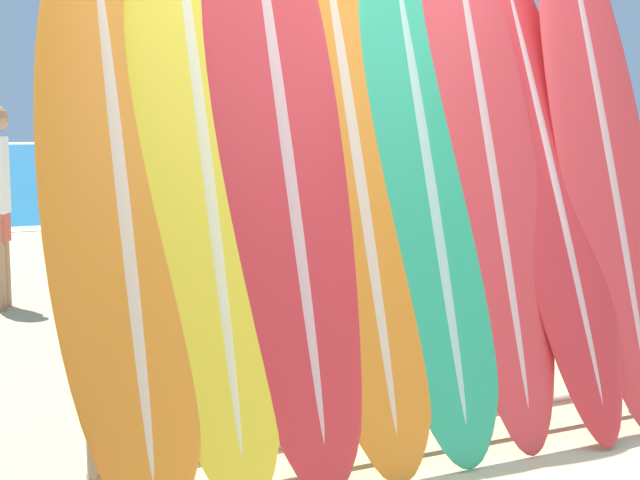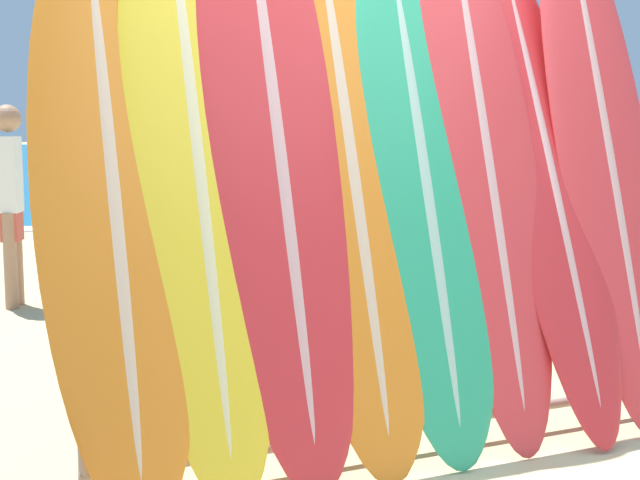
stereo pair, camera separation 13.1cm
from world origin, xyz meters
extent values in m
cube|color=white|center=(0.00, 10.01, 0.01)|extent=(120.00, 0.60, 0.01)
cylinder|color=gray|center=(-1.34, 0.77, 0.40)|extent=(0.04, 0.04, 0.79)
cylinder|color=gray|center=(1.21, 0.77, 0.40)|extent=(0.04, 0.04, 0.79)
cylinder|color=gray|center=(-0.06, 0.77, 0.77)|extent=(2.59, 0.04, 0.04)
cylinder|color=gray|center=(-0.06, 0.77, 0.12)|extent=(2.59, 0.04, 0.04)
ellipsoid|color=orange|center=(-1.19, 0.85, 1.09)|extent=(0.57, 0.84, 2.18)
ellipsoid|color=beige|center=(-1.19, 0.85, 1.09)|extent=(0.10, 0.82, 2.10)
ellipsoid|color=yellow|center=(-0.87, 0.89, 1.23)|extent=(0.54, 0.90, 2.45)
ellipsoid|color=beige|center=(-0.87, 0.89, 1.23)|extent=(0.10, 0.87, 2.36)
ellipsoid|color=red|center=(-0.55, 0.88, 1.25)|extent=(0.60, 0.89, 2.50)
ellipsoid|color=#D19A9C|center=(-0.55, 0.88, 1.25)|extent=(0.11, 0.87, 2.40)
ellipsoid|color=orange|center=(-0.24, 0.86, 1.16)|extent=(0.60, 0.82, 2.31)
ellipsoid|color=beige|center=(-0.24, 0.86, 1.16)|extent=(0.11, 0.80, 2.22)
ellipsoid|color=#289E70|center=(0.08, 0.84, 1.09)|extent=(0.59, 0.75, 2.19)
ellipsoid|color=#9AC3B3|center=(0.08, 0.84, 1.09)|extent=(0.11, 0.73, 2.10)
ellipsoid|color=red|center=(0.40, 0.87, 1.22)|extent=(0.53, 0.80, 2.44)
ellipsoid|color=#D59E9F|center=(0.40, 0.87, 1.22)|extent=(0.10, 0.78, 2.35)
ellipsoid|color=red|center=(0.74, 0.86, 1.11)|extent=(0.48, 0.95, 2.22)
ellipsoid|color=#D19A9C|center=(0.74, 0.86, 1.11)|extent=(0.09, 0.92, 2.14)
ellipsoid|color=red|center=(1.05, 0.87, 1.25)|extent=(0.53, 0.83, 2.49)
ellipsoid|color=#D59E9F|center=(1.05, 0.87, 1.25)|extent=(0.10, 0.81, 2.40)
cylinder|color=beige|center=(0.20, 4.97, 0.38)|extent=(0.11, 0.11, 0.77)
cylinder|color=beige|center=(0.05, 4.89, 0.38)|extent=(0.11, 0.11, 0.77)
cube|color=#478466|center=(0.12, 4.93, 0.65)|extent=(0.25, 0.22, 0.23)
cube|color=white|center=(0.12, 4.93, 1.07)|extent=(0.28, 0.24, 0.60)
sphere|color=beige|center=(0.12, 4.93, 1.51)|extent=(0.22, 0.22, 0.22)
cylinder|color=#A87A5B|center=(-1.20, 4.74, 0.36)|extent=(0.10, 0.10, 0.72)
cylinder|color=#A87A5B|center=(-1.25, 4.59, 0.36)|extent=(0.10, 0.10, 0.72)
cube|color=#CC4C3D|center=(-1.22, 4.66, 0.61)|extent=(0.19, 0.23, 0.22)
cube|color=white|center=(-1.22, 4.66, 1.00)|extent=(0.21, 0.25, 0.56)
sphere|color=#A87A5B|center=(-1.22, 4.66, 1.42)|extent=(0.20, 0.20, 0.20)
camera|label=1|loc=(-1.92, -2.29, 1.36)|focal=50.00mm
camera|label=2|loc=(-1.80, -2.35, 1.36)|focal=50.00mm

